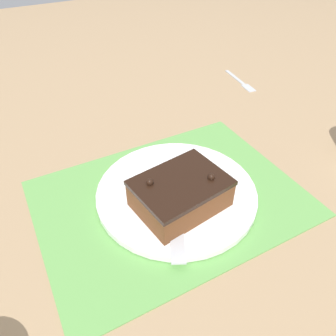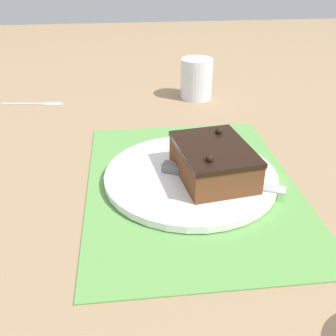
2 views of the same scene
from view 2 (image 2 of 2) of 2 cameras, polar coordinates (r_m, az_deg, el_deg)
ground_plane at (r=0.65m, az=3.43°, el=-2.47°), size 3.00×3.00×0.00m
placemat_woven at (r=0.65m, az=3.44°, el=-2.33°), size 0.46×0.34×0.00m
cake_plate at (r=0.65m, az=3.11°, el=-1.17°), size 0.29×0.29×0.01m
chocolate_cake at (r=0.63m, az=6.59°, el=1.01°), size 0.16×0.13×0.06m
serving_knife at (r=0.64m, az=4.83°, el=-0.85°), size 0.11×0.19×0.01m
drinking_glass at (r=1.01m, az=4.16°, el=12.81°), size 0.08×0.08×0.10m
dessert_fork at (r=1.03m, az=-18.44°, el=8.89°), size 0.03×0.15×0.01m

